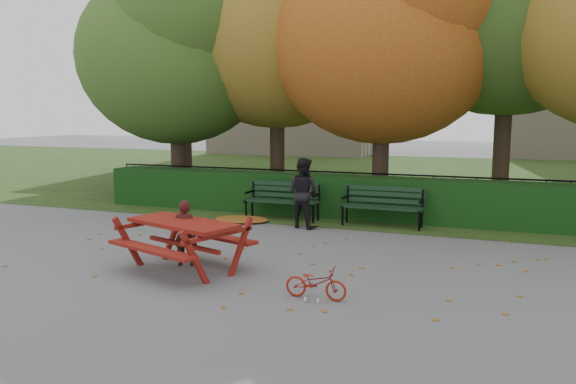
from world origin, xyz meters
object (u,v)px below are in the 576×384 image
(adult, at_px, (303,193))
(bicycle, at_px, (316,283))
(picnic_table, at_px, (183,232))
(tree_a, at_px, (180,42))
(tree_c, at_px, (395,21))
(bench_right, at_px, (383,203))
(tree_b, at_px, (285,11))
(tree_f, at_px, (188,23))
(bench_left, at_px, (283,197))
(child, at_px, (185,233))

(adult, height_order, bicycle, adult)
(picnic_table, relative_size, adult, 1.46)
(tree_a, distance_m, bicycle, 10.58)
(tree_c, bearing_deg, bench_right, -83.30)
(bench_right, height_order, bicycle, bench_right)
(tree_b, distance_m, picnic_table, 9.21)
(tree_c, relative_size, tree_f, 0.87)
(bench_left, xyz_separation_m, adult, (0.79, -0.80, 0.26))
(picnic_table, bearing_deg, adult, 99.37)
(tree_a, relative_size, bench_left, 4.16)
(child, relative_size, bicycle, 1.28)
(tree_f, height_order, child, tree_f)
(tree_f, height_order, adult, tree_f)
(tree_b, bearing_deg, bicycle, -65.95)
(picnic_table, xyz_separation_m, child, (-0.12, 0.25, -0.08))
(tree_a, bearing_deg, tree_b, 23.05)
(tree_f, bearing_deg, bench_right, -33.92)
(bench_right, relative_size, bicycle, 2.09)
(tree_f, bearing_deg, tree_a, -62.02)
(tree_a, relative_size, tree_b, 0.85)
(picnic_table, bearing_deg, tree_f, 138.80)
(tree_a, height_order, tree_f, tree_f)
(tree_f, relative_size, bench_right, 5.10)
(tree_c, bearing_deg, tree_f, 157.65)
(tree_b, xyz_separation_m, bicycle, (3.73, -8.35, -5.18))
(child, bearing_deg, tree_c, -124.22)
(tree_a, xyz_separation_m, picnic_table, (4.04, -6.60, -3.89))
(bench_left, height_order, child, child)
(tree_f, relative_size, bench_left, 5.10)
(child, relative_size, adult, 0.71)
(tree_b, xyz_separation_m, tree_f, (-4.69, 2.49, 0.29))
(child, height_order, adult, adult)
(tree_c, height_order, adult, tree_c)
(bicycle, bearing_deg, child, 71.44)
(tree_b, relative_size, bench_right, 4.88)
(picnic_table, height_order, bicycle, picnic_table)
(tree_c, relative_size, bench_left, 4.44)
(tree_c, xyz_separation_m, bicycle, (0.45, -7.56, -4.60))
(tree_a, xyz_separation_m, tree_c, (6.02, 0.38, 0.30))
(tree_c, height_order, child, tree_c)
(bench_right, bearing_deg, tree_a, 163.39)
(tree_c, relative_size, adult, 5.15)
(bench_right, height_order, adult, adult)
(tree_c, distance_m, bicycle, 8.86)
(child, bearing_deg, tree_a, -75.18)
(bench_left, bearing_deg, bicycle, -64.04)
(tree_c, xyz_separation_m, tree_f, (-7.97, 3.28, 0.87))
(picnic_table, bearing_deg, child, 134.26)
(bench_right, xyz_separation_m, picnic_table, (-2.24, -4.73, 0.11))
(tree_f, height_order, bicycle, tree_f)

